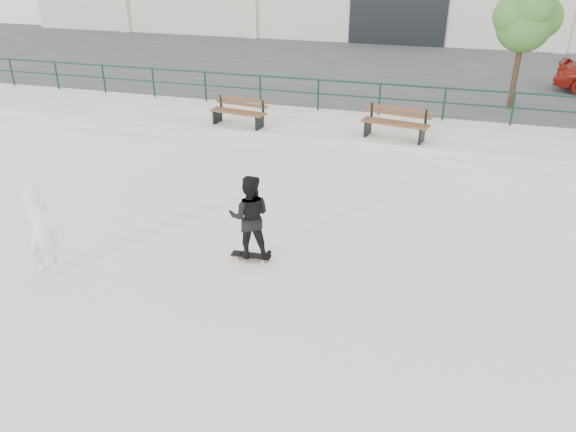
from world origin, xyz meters
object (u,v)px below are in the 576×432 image
(tree, at_px, (526,18))
(standing_skater, at_px, (250,217))
(bench_left, at_px, (239,112))
(skateboard, at_px, (251,256))
(seated_skater, at_px, (40,230))
(bench_right, at_px, (396,123))

(tree, xyz_separation_m, standing_skater, (-5.30, -10.91, -2.43))
(bench_left, height_order, standing_skater, standing_skater)
(bench_left, xyz_separation_m, standing_skater, (2.73, -6.59, 0.03))
(tree, bearing_deg, skateboard, -115.92)
(standing_skater, relative_size, seated_skater, 0.93)
(skateboard, distance_m, seated_skater, 3.88)
(skateboard, relative_size, standing_skater, 0.47)
(standing_skater, bearing_deg, bench_right, -120.56)
(bench_right, height_order, seated_skater, seated_skater)
(bench_right, bearing_deg, tree, 61.41)
(bench_left, distance_m, standing_skater, 7.13)
(bench_right, relative_size, tree, 0.51)
(bench_left, xyz_separation_m, seated_skater, (-0.75, -8.10, -0.00))
(bench_left, xyz_separation_m, bench_right, (4.68, 0.10, 0.03))
(bench_left, bearing_deg, skateboard, -59.39)
(standing_skater, bearing_deg, bench_left, -81.81)
(bench_right, bearing_deg, seated_skater, -113.64)
(bench_left, bearing_deg, seated_skater, -87.19)
(skateboard, relative_size, seated_skater, 0.44)
(bench_right, xyz_separation_m, tree, (3.35, 4.22, 2.42))
(skateboard, bearing_deg, tree, 62.12)
(bench_right, distance_m, standing_skater, 6.97)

